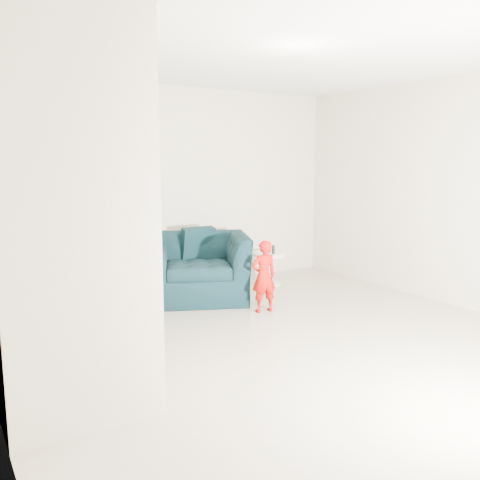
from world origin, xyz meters
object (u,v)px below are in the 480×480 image
armchair (198,267)px  side_table (269,263)px  toddler (264,276)px  staircase (51,262)px

armchair → side_table: bearing=29.4°
toddler → armchair: bearing=-61.2°
toddler → staircase: bearing=19.4°
toddler → staircase: 2.54m
side_table → armchair: bearing=-174.9°
side_table → staircase: bearing=-153.7°
side_table → toddler: bearing=-127.9°
armchair → staircase: size_ratio=0.35×
toddler → staircase: (-2.42, -0.56, 0.53)m
staircase → toddler: bearing=13.1°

